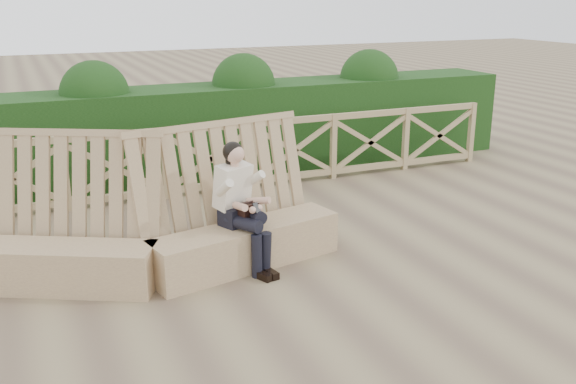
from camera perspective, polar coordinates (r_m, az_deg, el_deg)
name	(u,v)px	position (r m, az deg, el deg)	size (l,w,h in m)	color
ground	(304,280)	(7.10, 1.47, -7.82)	(60.00, 60.00, 0.00)	brown
bench	(150,239)	(7.27, -12.19, -4.12)	(4.40, 1.74, 1.62)	#8F6D51
woman	(241,201)	(7.19, -4.24, -0.81)	(0.56, 0.90, 1.45)	black
guardrail	(210,159)	(10.02, -6.94, 2.95)	(10.10, 0.09, 1.10)	#917D54
hedge	(189,132)	(11.11, -8.77, 5.33)	(12.00, 1.20, 1.50)	black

